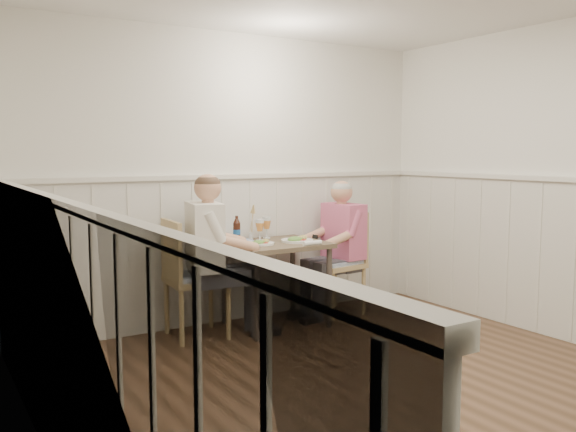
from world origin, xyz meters
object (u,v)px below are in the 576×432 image
object	(u,v)px
chair_right	(339,258)
man_in_pink	(340,257)
dining_table	(276,254)
chair_left	(189,274)
grass_vase	(251,223)
beer_bottle	(237,230)
diner_cream	(210,269)

from	to	relation	value
chair_right	man_in_pink	distance (m)	0.03
dining_table	man_in_pink	xyz separation A→B (m)	(0.73, 0.04, -0.10)
chair_left	grass_vase	world-z (taller)	grass_vase
grass_vase	beer_bottle	bearing A→B (deg)	-166.47
chair_right	man_in_pink	xyz separation A→B (m)	(-0.01, -0.03, 0.01)
diner_cream	grass_vase	distance (m)	0.67
chair_right	beer_bottle	world-z (taller)	beer_bottle
dining_table	chair_right	bearing A→B (deg)	4.89
diner_cream	grass_vase	world-z (taller)	diner_cream
chair_left	dining_table	bearing A→B (deg)	-5.64
chair_right	beer_bottle	bearing A→B (deg)	172.40
man_in_pink	chair_left	bearing A→B (deg)	178.40
dining_table	beer_bottle	bearing A→B (deg)	145.07
dining_table	chair_right	world-z (taller)	chair_right
diner_cream	beer_bottle	distance (m)	0.50
beer_bottle	grass_vase	size ratio (longest dim) A/B	0.69
chair_right	diner_cream	world-z (taller)	diner_cream
beer_bottle	man_in_pink	bearing A→B (deg)	-9.17
man_in_pink	beer_bottle	xyz separation A→B (m)	(-1.01, 0.16, 0.31)
dining_table	man_in_pink	size ratio (longest dim) A/B	0.64
chair_left	diner_cream	world-z (taller)	diner_cream
dining_table	beer_bottle	distance (m)	0.41
diner_cream	grass_vase	xyz separation A→B (m)	(0.53, 0.26, 0.32)
dining_table	chair_right	size ratio (longest dim) A/B	0.84
dining_table	grass_vase	world-z (taller)	grass_vase
chair_right	chair_left	bearing A→B (deg)	179.44
chair_left	man_in_pink	distance (m)	1.52
chair_left	beer_bottle	bearing A→B (deg)	13.58
man_in_pink	beer_bottle	size ratio (longest dim) A/B	5.57
beer_bottle	grass_vase	xyz separation A→B (m)	(0.16, 0.04, 0.05)
dining_table	grass_vase	size ratio (longest dim) A/B	2.45
chair_right	diner_cream	xyz separation A→B (m)	(-1.38, -0.09, 0.05)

